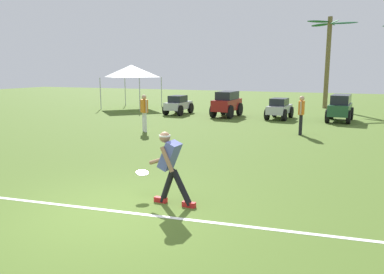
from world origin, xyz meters
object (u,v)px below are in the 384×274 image
palm_tree_far_left (328,54)px  parked_car_slot_b (227,103)px  teammate_near_sideline (144,110)px  frisbee_thrower (170,164)px  parked_car_slot_c (279,108)px  event_tent (131,71)px  parked_car_slot_a (178,105)px  frisbee_in_flight (142,173)px  teammate_midfield (301,112)px  parked_car_slot_d (340,107)px

palm_tree_far_left → parked_car_slot_b: bearing=-124.2°
teammate_near_sideline → parked_car_slot_b: bearing=75.9°
frisbee_thrower → parked_car_slot_c: 13.90m
parked_car_slot_b → event_tent: event_tent is taller
frisbee_thrower → teammate_near_sideline: bearing=123.0°
teammate_near_sideline → parked_car_slot_a: (-1.39, 6.42, -0.38)m
teammate_near_sideline → frisbee_in_flight: bearing=-60.5°
parked_car_slot_a → parked_car_slot_b: size_ratio=0.92×
teammate_midfield → palm_tree_far_left: 11.99m
teammate_near_sideline → event_tent: (-5.84, 8.50, 1.56)m
parked_car_slot_c → frisbee_in_flight: bearing=-92.0°
parked_car_slot_a → event_tent: (-4.45, 2.08, 1.94)m
frisbee_in_flight → palm_tree_far_left: 20.95m
parked_car_slot_c → frisbee_thrower: bearing=-88.8°
frisbee_thrower → parked_car_slot_d: size_ratio=0.58×
teammate_near_sideline → parked_car_slot_b: (1.61, 6.40, -0.20)m
frisbee_thrower → parked_car_slot_b: size_ratio=0.59×
parked_car_slot_c → teammate_near_sideline: bearing=-124.5°
parked_car_slot_b → teammate_midfield: bearing=-45.5°
event_tent → teammate_midfield: bearing=-29.3°
teammate_midfield → parked_car_slot_a: 8.87m
parked_car_slot_b → palm_tree_far_left: bearing=55.8°
parked_car_slot_c → event_tent: (-10.32, 1.96, 1.94)m
teammate_near_sideline → palm_tree_far_left: 15.14m
palm_tree_far_left → event_tent: bearing=-158.0°
frisbee_thrower → parked_car_slot_d: (2.73, 14.12, -0.08)m
parked_car_slot_c → palm_tree_far_left: palm_tree_far_left is taller
frisbee_in_flight → parked_car_slot_d: (3.49, 13.88, 0.24)m
teammate_midfield → parked_car_slot_c: bearing=109.2°
frisbee_in_flight → parked_car_slot_c: parked_car_slot_c is taller
palm_tree_far_left → parked_car_slot_a: bearing=-137.9°
parked_car_slot_a → parked_car_slot_c: bearing=1.1°
frisbee_thrower → teammate_near_sideline: teammate_near_sideline is taller
frisbee_thrower → teammate_midfield: bearing=81.4°
parked_car_slot_c → palm_tree_far_left: 7.80m
parked_car_slot_a → frisbee_thrower: bearing=-65.9°
teammate_near_sideline → parked_car_slot_a: 6.58m
frisbee_in_flight → palm_tree_far_left: bearing=83.4°
frisbee_in_flight → frisbee_thrower: bearing=-17.4°
parked_car_slot_b → parked_car_slot_c: size_ratio=1.06×
teammate_near_sideline → teammate_midfield: (6.15, 1.77, 0.00)m
parked_car_slot_a → parked_car_slot_d: (8.89, 0.34, 0.16)m
teammate_midfield → parked_car_slot_c: 5.07m
parked_car_slot_d → event_tent: bearing=172.6°
frisbee_thrower → parked_car_slot_c: bearing=91.2°
teammate_midfield → parked_car_slot_b: size_ratio=0.65×
teammate_near_sideline → parked_car_slot_c: (4.49, 6.54, -0.38)m
teammate_midfield → parked_car_slot_d: teammate_midfield is taller
parked_car_slot_b → parked_car_slot_d: (5.90, 0.37, -0.02)m
frisbee_in_flight → teammate_near_sideline: teammate_near_sideline is taller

